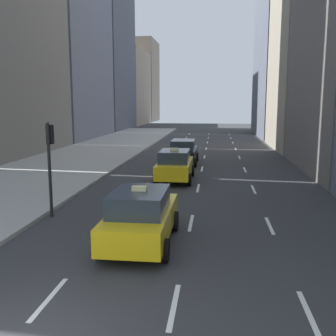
{
  "coord_description": "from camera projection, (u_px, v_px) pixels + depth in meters",
  "views": [
    {
      "loc": [
        3.4,
        -5.78,
        4.3
      ],
      "look_at": [
        1.51,
        10.09,
        1.66
      ],
      "focal_mm": 42.0,
      "sensor_mm": 36.0,
      "label": 1
    }
  ],
  "objects": [
    {
      "name": "sidewalk_left",
      "position": [
        94.0,
        153.0,
        34.02
      ],
      "size": [
        8.0,
        66.0,
        0.15
      ],
      "primitive_type": "cube",
      "color": "#9E9E99",
      "rests_on": "ground"
    },
    {
      "name": "lane_markings",
      "position": [
        203.0,
        162.0,
        28.99
      ],
      "size": [
        5.72,
        56.0,
        0.01
      ],
      "color": "white",
      "rests_on": "ground"
    },
    {
      "name": "building_row_left",
      "position": [
        71.0,
        21.0,
        47.14
      ],
      "size": [
        6.0,
        94.66,
        37.38
      ],
      "color": "gray",
      "rests_on": "ground"
    },
    {
      "name": "taxi_lead",
      "position": [
        141.0,
        216.0,
        12.01
      ],
      "size": [
        2.02,
        4.4,
        1.87
      ],
      "color": "yellow",
      "rests_on": "ground"
    },
    {
      "name": "taxi_second",
      "position": [
        175.0,
        165.0,
        22.01
      ],
      "size": [
        2.02,
        4.4,
        1.87
      ],
      "color": "yellow",
      "rests_on": "ground"
    },
    {
      "name": "sedan_black_near",
      "position": [
        183.0,
        152.0,
        27.95
      ],
      "size": [
        2.02,
        4.61,
        1.76
      ],
      "color": "black",
      "rests_on": "ground"
    },
    {
      "name": "traffic_light_pole",
      "position": [
        50.0,
        154.0,
        14.75
      ],
      "size": [
        0.24,
        0.42,
        3.6
      ],
      "color": "black",
      "rests_on": "ground"
    }
  ]
}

